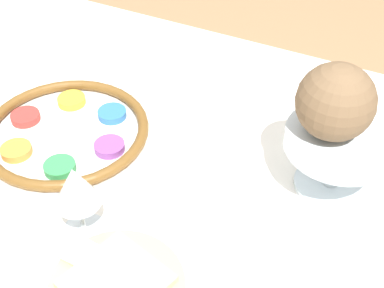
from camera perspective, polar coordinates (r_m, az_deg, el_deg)
seder_plate at (r=1.01m, az=-13.27°, el=1.24°), size 0.31×0.31×0.03m
wine_glass at (r=0.79m, az=-12.28°, el=-4.71°), size 0.07×0.07×0.13m
fruit_stand at (r=0.88m, az=15.36°, el=-0.27°), size 0.17×0.17×0.12m
orange_fruit at (r=0.84m, az=15.12°, el=3.86°), size 0.08×0.08×0.08m
coconut at (r=0.82m, az=15.07°, el=4.36°), size 0.12×0.12×0.12m
bread_plate at (r=0.78m, az=-8.03°, el=-14.60°), size 0.19×0.19×0.02m
napkin_roll at (r=0.81m, az=-12.10°, el=-11.06°), size 0.15×0.05×0.04m
fork_left at (r=1.22m, az=-8.03°, el=8.92°), size 0.08×0.17×0.01m
fork_right at (r=1.20m, az=-6.82°, el=8.60°), size 0.07×0.17×0.01m
spoon at (r=0.79m, az=-11.97°, el=-14.75°), size 0.15×0.02×0.01m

